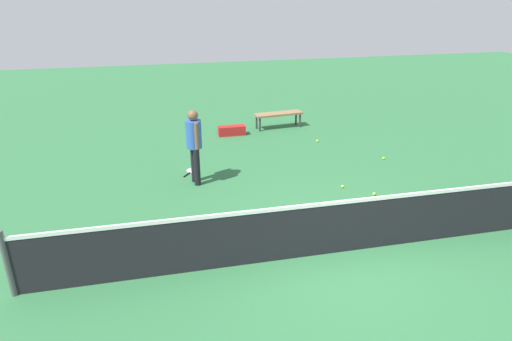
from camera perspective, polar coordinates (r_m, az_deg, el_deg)
ground_plane at (r=7.85m, az=10.11°, el=-10.14°), size 40.00×40.00×0.00m
court_net at (r=7.59m, az=10.37°, el=-6.95°), size 10.09×0.09×1.07m
player_near_side at (r=9.97m, az=-7.83°, el=3.74°), size 0.40×0.53×1.70m
tennis_racket_near_player at (r=10.97m, az=-8.04°, el=-0.04°), size 0.48×0.57×0.03m
tennis_ball_near_player at (r=13.00m, az=7.77°, el=3.73°), size 0.07×0.07×0.07m
tennis_ball_by_net at (r=12.05m, az=15.83°, el=1.51°), size 0.07×0.07×0.07m
tennis_ball_midcourt at (r=10.17m, az=10.88°, el=-1.99°), size 0.07×0.07×0.07m
tennis_ball_baseline at (r=9.97m, az=14.72°, el=-2.87°), size 0.07×0.07×0.07m
courtside_bench at (r=14.10m, az=2.86°, el=7.04°), size 1.54×0.57×0.48m
equipment_bag at (r=13.48m, az=-2.93°, el=5.08°), size 0.80×0.28×0.28m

